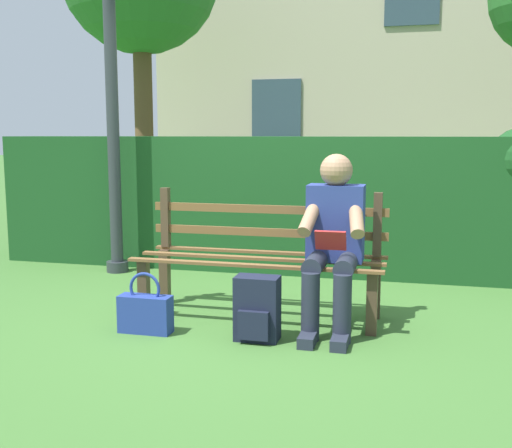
# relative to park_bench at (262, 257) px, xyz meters

# --- Properties ---
(ground) EXTENTS (60.00, 60.00, 0.00)m
(ground) POSITION_rel_park_bench_xyz_m (0.00, 0.08, -0.43)
(ground) COLOR #3D6B2D
(park_bench) EXTENTS (1.76, 0.55, 0.89)m
(park_bench) POSITION_rel_park_bench_xyz_m (0.00, 0.00, 0.00)
(park_bench) COLOR #4C3828
(park_bench) RESTS_ON ground
(person_seated) EXTENTS (0.44, 0.73, 1.17)m
(person_seated) POSITION_rel_park_bench_xyz_m (-0.53, 0.18, 0.19)
(person_seated) COLOR navy
(person_seated) RESTS_ON ground
(hedge_backdrop) EXTENTS (6.17, 0.67, 1.36)m
(hedge_backdrop) POSITION_rel_park_bench_xyz_m (-0.10, -1.56, 0.23)
(hedge_backdrop) COLOR #19471E
(hedge_backdrop) RESTS_ON ground
(building_facade) EXTENTS (9.24, 3.17, 5.98)m
(building_facade) POSITION_rel_park_bench_xyz_m (-0.91, -8.42, 2.56)
(building_facade) COLOR #BCAD93
(building_facade) RESTS_ON ground
(backpack) EXTENTS (0.28, 0.24, 0.41)m
(backpack) POSITION_rel_park_bench_xyz_m (-0.10, 0.56, -0.23)
(backpack) COLOR #191E33
(backpack) RESTS_ON ground
(handbag) EXTENTS (0.35, 0.13, 0.41)m
(handbag) POSITION_rel_park_bench_xyz_m (0.65, 0.59, -0.29)
(handbag) COLOR navy
(handbag) RESTS_ON ground
(lamp_post) EXTENTS (0.28, 0.28, 3.43)m
(lamp_post) POSITION_rel_park_bench_xyz_m (1.67, -1.04, 1.62)
(lamp_post) COLOR #2D3338
(lamp_post) RESTS_ON ground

